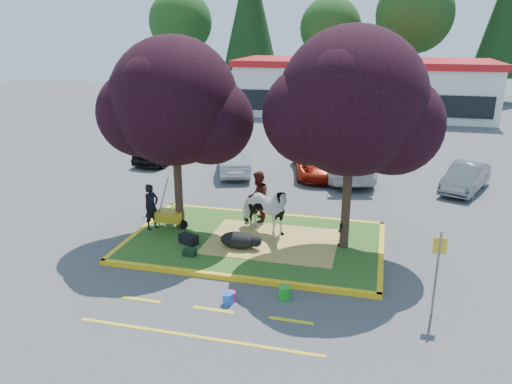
% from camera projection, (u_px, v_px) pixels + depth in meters
% --- Properties ---
extents(ground, '(90.00, 90.00, 0.00)m').
position_uv_depth(ground, '(255.00, 244.00, 16.54)').
color(ground, '#424244').
rests_on(ground, ground).
extents(median_island, '(8.00, 5.00, 0.15)m').
position_uv_depth(median_island, '(255.00, 242.00, 16.51)').
color(median_island, '#224E18').
rests_on(median_island, ground).
extents(curb_near, '(8.30, 0.16, 0.15)m').
position_uv_depth(curb_near, '(232.00, 278.00, 14.14)').
color(curb_near, yellow).
rests_on(curb_near, ground).
extents(curb_far, '(8.30, 0.16, 0.15)m').
position_uv_depth(curb_far, '(272.00, 215.00, 18.89)').
color(curb_far, yellow).
rests_on(curb_far, ground).
extents(curb_left, '(0.16, 5.30, 0.15)m').
position_uv_depth(curb_left, '(142.00, 230.00, 17.47)').
color(curb_left, yellow).
rests_on(curb_left, ground).
extents(curb_right, '(0.16, 5.30, 0.15)m').
position_uv_depth(curb_right, '(381.00, 255.00, 15.56)').
color(curb_right, yellow).
rests_on(curb_right, ground).
extents(straw_bedding, '(4.20, 3.00, 0.01)m').
position_uv_depth(straw_bedding, '(272.00, 241.00, 16.35)').
color(straw_bedding, '#CCB354').
rests_on(straw_bedding, median_island).
extents(tree_purple_left, '(5.06, 4.20, 6.51)m').
position_uv_depth(tree_purple_left, '(175.00, 107.00, 16.18)').
color(tree_purple_left, black).
rests_on(tree_purple_left, median_island).
extents(tree_purple_right, '(5.30, 4.40, 6.82)m').
position_uv_depth(tree_purple_right, '(353.00, 109.00, 14.59)').
color(tree_purple_right, black).
rests_on(tree_purple_right, median_island).
extents(fire_lane_stripe_a, '(1.10, 0.12, 0.01)m').
position_uv_depth(fire_lane_stripe_a, '(142.00, 300.00, 13.14)').
color(fire_lane_stripe_a, yellow).
rests_on(fire_lane_stripe_a, ground).
extents(fire_lane_stripe_b, '(1.10, 0.12, 0.01)m').
position_uv_depth(fire_lane_stripe_b, '(213.00, 310.00, 12.67)').
color(fire_lane_stripe_b, yellow).
rests_on(fire_lane_stripe_b, ground).
extents(fire_lane_stripe_c, '(1.10, 0.12, 0.01)m').
position_uv_depth(fire_lane_stripe_c, '(291.00, 320.00, 12.20)').
color(fire_lane_stripe_c, yellow).
rests_on(fire_lane_stripe_c, ground).
extents(fire_lane_long, '(6.00, 0.10, 0.01)m').
position_uv_depth(fire_lane_long, '(197.00, 337.00, 11.57)').
color(fire_lane_long, yellow).
rests_on(fire_lane_long, ground).
extents(retail_building, '(20.40, 8.40, 4.40)m').
position_uv_depth(retail_building, '(363.00, 86.00, 41.12)').
color(retail_building, silver).
rests_on(retail_building, ground).
extents(treeline, '(46.58, 7.80, 14.63)m').
position_uv_depth(treeline, '(363.00, 18.00, 48.45)').
color(treeline, black).
rests_on(treeline, ground).
extents(cow, '(2.22, 1.58, 1.71)m').
position_uv_depth(cow, '(264.00, 210.00, 16.73)').
color(cow, white).
rests_on(cow, median_island).
extents(calf, '(1.33, 0.96, 0.52)m').
position_uv_depth(calf, '(239.00, 240.00, 15.83)').
color(calf, black).
rests_on(calf, median_island).
extents(handler, '(0.59, 0.69, 1.61)m').
position_uv_depth(handler, '(151.00, 207.00, 17.18)').
color(handler, black).
rests_on(handler, median_island).
extents(visitor_a, '(0.83, 0.99, 1.86)m').
position_uv_depth(visitor_a, '(258.00, 197.00, 17.79)').
color(visitor_a, '#481714').
rests_on(visitor_a, median_island).
extents(visitor_b, '(0.49, 0.73, 1.15)m').
position_uv_depth(visitor_b, '(343.00, 229.00, 15.91)').
color(visitor_b, black).
rests_on(visitor_b, median_island).
extents(wheelbarrow, '(1.64, 0.56, 0.62)m').
position_uv_depth(wheelbarrow, '(170.00, 216.00, 17.37)').
color(wheelbarrow, black).
rests_on(wheelbarrow, median_island).
extents(gear_bag_dark, '(0.69, 0.55, 0.31)m').
position_uv_depth(gear_bag_dark, '(189.00, 239.00, 16.15)').
color(gear_bag_dark, black).
rests_on(gear_bag_dark, median_island).
extents(gear_bag_green, '(0.39, 0.25, 0.21)m').
position_uv_depth(gear_bag_green, '(189.00, 252.00, 15.32)').
color(gear_bag_green, black).
rests_on(gear_bag_green, median_island).
extents(sign_post, '(0.32, 0.06, 2.26)m').
position_uv_depth(sign_post, '(438.00, 265.00, 11.99)').
color(sign_post, slate).
rests_on(sign_post, ground).
extents(bucket_green, '(0.33, 0.33, 0.34)m').
position_uv_depth(bucket_green, '(285.00, 292.00, 13.16)').
color(bucket_green, green).
rests_on(bucket_green, ground).
extents(bucket_pink, '(0.25, 0.25, 0.26)m').
position_uv_depth(bucket_pink, '(231.00, 296.00, 13.05)').
color(bucket_pink, '#D42F7C').
rests_on(bucket_pink, ground).
extents(bucket_blue, '(0.29, 0.29, 0.29)m').
position_uv_depth(bucket_blue, '(228.00, 299.00, 12.90)').
color(bucket_blue, blue).
rests_on(bucket_blue, ground).
extents(car_black, '(2.20, 4.49, 1.47)m').
position_uv_depth(car_black, '(164.00, 148.00, 26.64)').
color(car_black, black).
rests_on(car_black, ground).
extents(car_silver, '(2.65, 4.35, 1.35)m').
position_uv_depth(car_silver, '(234.00, 160.00, 24.44)').
color(car_silver, '#AAADB2').
rests_on(car_silver, ground).
extents(car_red, '(3.44, 5.47, 1.41)m').
position_uv_depth(car_red, '(319.00, 160.00, 24.32)').
color(car_red, '#9D1C0D').
rests_on(car_red, ground).
extents(car_white, '(3.40, 5.82, 1.58)m').
position_uv_depth(car_white, '(346.00, 161.00, 23.79)').
color(car_white, silver).
rests_on(car_white, ground).
extents(car_grey, '(2.58, 3.88, 1.21)m').
position_uv_depth(car_grey, '(466.00, 178.00, 21.76)').
color(car_grey, '#595C61').
rests_on(car_grey, ground).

